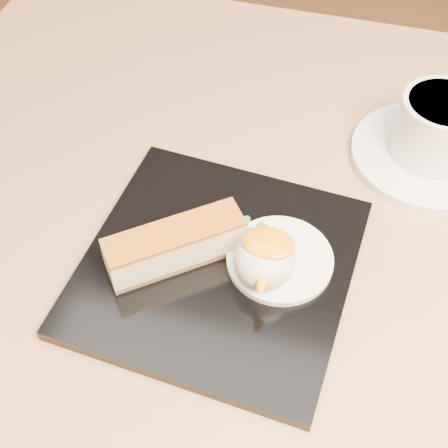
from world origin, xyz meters
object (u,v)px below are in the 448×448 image
(table, at_px, (250,354))
(ice_cream_scoop, at_px, (264,260))
(coffee_cup, at_px, (439,127))
(dessert_plate, at_px, (218,267))
(cheesecake, at_px, (175,245))
(saucer, at_px, (427,155))

(table, distance_m, ice_cream_scoop, 0.19)
(table, distance_m, coffee_cup, 0.30)
(ice_cream_scoop, height_order, coffee_cup, coffee_cup)
(dessert_plate, bearing_deg, ice_cream_scoop, -7.13)
(table, height_order, cheesecake, cheesecake)
(dessert_plate, height_order, saucer, dessert_plate)
(ice_cream_scoop, bearing_deg, table, 123.00)
(table, bearing_deg, dessert_plate, -163.68)
(table, relative_size, coffee_cup, 7.85)
(table, relative_size, ice_cream_scoop, 16.05)
(dessert_plate, bearing_deg, cheesecake, -171.87)
(cheesecake, xyz_separation_m, ice_cream_scoop, (0.08, 0.00, 0.01))
(table, relative_size, cheesecake, 7.25)
(ice_cream_scoop, xyz_separation_m, saucer, (0.12, 0.19, -0.03))
(dessert_plate, xyz_separation_m, ice_cream_scoop, (0.04, -0.00, 0.03))
(saucer, bearing_deg, dessert_plate, -131.65)
(table, height_order, saucer, saucer)
(dessert_plate, relative_size, cheesecake, 1.99)
(table, xyz_separation_m, ice_cream_scoop, (0.01, -0.01, 0.19))
(cheesecake, distance_m, ice_cream_scoop, 0.08)
(table, bearing_deg, ice_cream_scoop, -57.00)
(dessert_plate, distance_m, ice_cream_scoop, 0.05)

